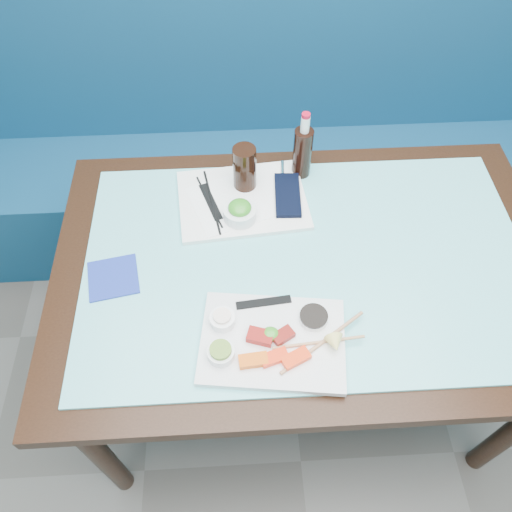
{
  "coord_description": "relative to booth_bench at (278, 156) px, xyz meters",
  "views": [
    {
      "loc": [
        -0.19,
        0.66,
        1.87
      ],
      "look_at": [
        -0.14,
        1.44,
        0.8
      ],
      "focal_mm": 35.0,
      "sensor_mm": 36.0,
      "label": 1
    }
  ],
  "objects": [
    {
      "name": "black_chopstick_b",
      "position": [
        -0.26,
        -0.62,
        0.4
      ],
      "size": [
        0.05,
        0.25,
        0.01
      ],
      "primitive_type": "cylinder",
      "rotation": [
        1.57,
        0.0,
        0.18
      ],
      "color": "black",
      "rests_on": "serving_tray"
    },
    {
      "name": "tray_sleeve",
      "position": [
        -0.26,
        -0.62,
        0.4
      ],
      "size": [
        0.07,
        0.15,
        0.0
      ],
      "primitive_type": "cube",
      "rotation": [
        0.0,
        0.0,
        0.32
      ],
      "color": "black",
      "rests_on": "serving_tray"
    },
    {
      "name": "blue_napkin",
      "position": [
        -0.53,
        -0.87,
        0.39
      ],
      "size": [
        0.15,
        0.15,
        0.01
      ],
      "primitive_type": "cube",
      "rotation": [
        0.0,
        0.0,
        0.18
      ],
      "color": "navy",
      "rests_on": "glass_top"
    },
    {
      "name": "tuna_right",
      "position": [
        -0.09,
        -1.08,
        0.41
      ],
      "size": [
        0.06,
        0.06,
        0.02
      ],
      "primitive_type": "cube",
      "rotation": [
        0.0,
        0.0,
        0.54
      ],
      "color": "maroon",
      "rests_on": "sashimi_plate"
    },
    {
      "name": "booth_bench",
      "position": [
        0.0,
        0.0,
        0.0
      ],
      "size": [
        3.0,
        0.56,
        1.17
      ],
      "color": "navy",
      "rests_on": "ground"
    },
    {
      "name": "soy_fill",
      "position": [
        -0.01,
        -1.03,
        0.42
      ],
      "size": [
        0.07,
        0.07,
        0.01
      ],
      "primitive_type": "cylinder",
      "rotation": [
        0.0,
        0.0,
        0.03
      ],
      "color": "black",
      "rests_on": "soy_dish"
    },
    {
      "name": "ramekin_wasabi",
      "position": [
        -0.24,
        -1.12,
        0.41
      ],
      "size": [
        0.08,
        0.08,
        0.03
      ],
      "primitive_type": "cylinder",
      "rotation": [
        0.0,
        0.0,
        0.19
      ],
      "color": "white",
      "rests_on": "sashimi_plate"
    },
    {
      "name": "salmon_left",
      "position": [
        -0.16,
        -1.14,
        0.41
      ],
      "size": [
        0.07,
        0.04,
        0.02
      ],
      "primitive_type": "cube",
      "rotation": [
        0.0,
        0.0,
        0.09
      ],
      "color": "#E85509",
      "rests_on": "sashimi_plate"
    },
    {
      "name": "ginger_fill",
      "position": [
        -0.23,
        -1.03,
        0.43
      ],
      "size": [
        0.05,
        0.05,
        0.01
      ],
      "primitive_type": "cylinder",
      "rotation": [
        0.0,
        0.0,
        0.11
      ],
      "color": "#FFE3D1",
      "rests_on": "ramekin_ginger"
    },
    {
      "name": "dining_table",
      "position": [
        0.0,
        -0.84,
        0.29
      ],
      "size": [
        1.4,
        0.9,
        0.75
      ],
      "color": "black",
      "rests_on": "ground"
    },
    {
      "name": "tuna_left",
      "position": [
        -0.14,
        -1.08,
        0.41
      ],
      "size": [
        0.07,
        0.06,
        0.02
      ],
      "primitive_type": "cube",
      "rotation": [
        0.0,
        0.0,
        -0.31
      ],
      "color": "maroon",
      "rests_on": "sashimi_plate"
    },
    {
      "name": "seaweed_garnish",
      "position": [
        -0.12,
        -1.07,
        0.41
      ],
      "size": [
        0.05,
        0.05,
        0.02
      ],
      "primitive_type": "ellipsoid",
      "rotation": [
        0.0,
        0.0,
        -0.26
      ],
      "color": "#399322",
      "rests_on": "sashimi_plate"
    },
    {
      "name": "cola_bottle_cap",
      "position": [
        0.02,
        -0.5,
        0.6
      ],
      "size": [
        0.03,
        0.03,
        0.01
      ],
      "primitive_type": "cylinder",
      "rotation": [
        0.0,
        0.0,
        0.39
      ],
      "color": "red",
      "rests_on": "cola_bottle_neck"
    },
    {
      "name": "salmon_mid",
      "position": [
        -0.11,
        -1.13,
        0.41
      ],
      "size": [
        0.07,
        0.05,
        0.02
      ],
      "primitive_type": "cube",
      "rotation": [
        0.0,
        0.0,
        0.3
      ],
      "color": "#FF2C0A",
      "rests_on": "sashimi_plate"
    },
    {
      "name": "navy_pouch",
      "position": [
        -0.03,
        -0.61,
        0.4
      ],
      "size": [
        0.08,
        0.18,
        0.01
      ],
      "primitive_type": "cube",
      "rotation": [
        0.0,
        0.0,
        -0.05
      ],
      "color": "black",
      "rests_on": "serving_tray"
    },
    {
      "name": "fork",
      "position": [
        -0.04,
        -0.51,
        0.4
      ],
      "size": [
        0.02,
        0.08,
        0.01
      ],
      "primitive_type": "cylinder",
      "rotation": [
        1.57,
        0.0,
        -0.08
      ],
      "color": "silver",
      "rests_on": "serving_tray"
    },
    {
      "name": "wooden_chopstick_a",
      "position": [
        -0.0,
        -1.1,
        0.41
      ],
      "size": [
        0.23,
        0.03,
        0.01
      ],
      "primitive_type": "cylinder",
      "rotation": [
        1.57,
        0.0,
        -1.49
      ],
      "color": "tan",
      "rests_on": "sashimi_plate"
    },
    {
      "name": "chopstick_sleeve",
      "position": [
        -0.13,
        -0.98,
        0.4
      ],
      "size": [
        0.14,
        0.04,
        0.0
      ],
      "primitive_type": "cube",
      "rotation": [
        0.0,
        0.0,
        0.1
      ],
      "color": "black",
      "rests_on": "sashimi_plate"
    },
    {
      "name": "sashimi_plate",
      "position": [
        -0.11,
        -1.08,
        0.39
      ],
      "size": [
        0.38,
        0.29,
        0.02
      ],
      "primitive_type": "cube",
      "rotation": [
        0.0,
        0.0,
        -0.13
      ],
      "color": "silver",
      "rests_on": "glass_top"
    },
    {
      "name": "glass_top",
      "position": [
        0.0,
        -0.84,
        0.38
      ],
      "size": [
        1.22,
        0.76,
        0.01
      ],
      "primitive_type": "cube",
      "color": "#65C7CA",
      "rests_on": "dining_table"
    },
    {
      "name": "soy_dish",
      "position": [
        -0.01,
        -1.03,
        0.41
      ],
      "size": [
        0.09,
        0.09,
        0.01
      ],
      "primitive_type": "cylinder",
      "rotation": [
        0.0,
        0.0,
        -0.41
      ],
      "color": "white",
      "rests_on": "sashimi_plate"
    },
    {
      "name": "black_chopstick_a",
      "position": [
        -0.27,
        -0.62,
        0.4
      ],
      "size": [
        0.08,
        0.21,
        0.01
      ],
      "primitive_type": "cylinder",
      "rotation": [
        1.57,
        0.0,
        0.35
      ],
      "color": "black",
      "rests_on": "serving_tray"
    },
    {
      "name": "wasabi_fill",
      "position": [
        -0.24,
        -1.12,
        0.43
      ],
      "size": [
        0.06,
        0.06,
        0.01
      ],
      "primitive_type": "cylinder",
      "rotation": [
        0.0,
        0.0,
        0.3
      ],
      "color": "olive",
      "rests_on": "ramekin_wasabi"
    },
    {
      "name": "salmon_right",
      "position": [
        -0.06,
        -1.14,
        0.41
      ],
      "size": [
        0.08,
        0.06,
        0.02
      ],
      "primitive_type": "cube",
      "rotation": [
        0.0,
        0.0,
        0.45
      ],
      "color": "#FF330A",
      "rests_on": "sashimi_plate"
    },
    {
      "name": "serving_tray",
      "position": [
        -0.17,
        -0.61,
        0.39
      ],
      "size": [
        0.4,
        0.32,
        0.01
      ],
      "primitive_type": "cube",
      "rotation": [
        0.0,
        0.0,
        0.09
      ],
      "color": "white",
      "rests_on": "glass_top"
    },
    {
      "name": "seaweed_bowl",
      "position": [
        -0.18,
        -0.69,
        0.42
      ],
      "size": [
        0.12,
        0.12,
        0.04
      ],
      "primitive_type": "cylinder",
      "rotation": [
        0.0,
        0.0,
        -0.25
      ],
      "color": "white",
      "rests_on": "serving_tray"
    },
    {
      "name": "paper_placemat",
      "position": [
        -0.17,
        -0.61,
        0.4
      ],
      "size": [
        0.35,
        0.3,
        0.0
      ],
      "primitive_type": "cube",
      "rotation": [
        0.0,
        0.0,
        0.35
      ],
      "color": "white",
      "rests_on": "serving_tray"
    },
    {
      "name": "lemon_wedge",
      "position": [
        0.03,
        -1.11,
        0.42
      ],
      "size": [
        0.05,
        0.04,
        0.05
      ],
      "primitive_type": "cone",
      "rotation": [
        1.57,
        0.0,
        0.09
      ],
      "color": "#FFEA78",
      "rests_on": "sashimi_plate"
    },
    {
      "name": "cola_bottle_body",
      "position": [
        0.02,
        -0.5,
        0.47
      ],
      "size": [
        0.07,
        0.07,
        0.16
      ],
      "primitive_type": "cylinder",
      "rotation": [
        0.0,
        0.0,
        0.28
      ],
      "color": "black",
      "rests_on": "glass_top"
    },
    {
      "name": "cola_glass",
      "position": [
        -0.16,
        -0.56,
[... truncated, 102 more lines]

